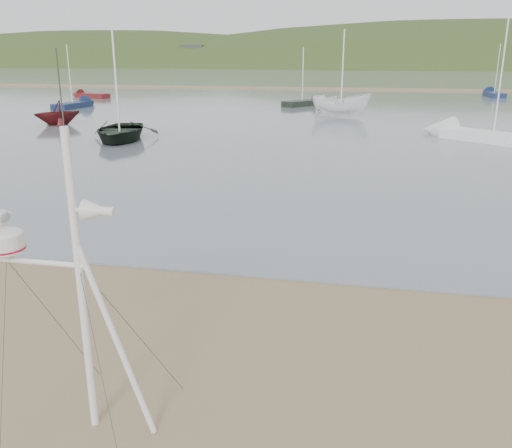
% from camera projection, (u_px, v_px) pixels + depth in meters
% --- Properties ---
extents(ground, '(560.00, 560.00, 0.00)m').
position_uv_depth(ground, '(84.00, 371.00, 8.13)').
color(ground, '#7A6446').
rests_on(ground, ground).
extents(water, '(560.00, 256.00, 0.04)m').
position_uv_depth(water, '(356.00, 74.00, 131.45)').
color(water, slate).
rests_on(water, ground).
extents(sandbar, '(560.00, 7.00, 0.07)m').
position_uv_depth(sandbar, '(342.00, 89.00, 73.51)').
color(sandbar, '#7A6446').
rests_on(sandbar, water).
extents(hill_ridge, '(620.00, 180.00, 80.00)m').
position_uv_depth(hill_ridge, '(405.00, 114.00, 229.97)').
color(hill_ridge, '#283A18').
rests_on(hill_ridge, ground).
extents(far_cottages, '(294.40, 6.30, 8.00)m').
position_uv_depth(far_cottages, '(371.00, 56.00, 189.47)').
color(far_cottages, silver).
rests_on(far_cottages, ground).
extents(mast_rig, '(2.05, 2.18, 4.62)m').
position_uv_depth(mast_rig, '(81.00, 348.00, 6.61)').
color(mast_rig, white).
rests_on(mast_rig, ground).
extents(boat_dark, '(3.84, 1.85, 5.17)m').
position_uv_depth(boat_dark, '(117.00, 92.00, 28.89)').
color(boat_dark, black).
rests_on(boat_dark, water).
extents(boat_red, '(3.05, 2.90, 3.04)m').
position_uv_depth(boat_red, '(56.00, 102.00, 36.02)').
color(boat_red, '#581415').
rests_on(boat_red, water).
extents(boat_white, '(1.84, 1.80, 4.46)m').
position_uv_depth(boat_white, '(342.00, 86.00, 40.74)').
color(boat_white, white).
rests_on(boat_white, water).
extents(sailboat_blue_far, '(1.75, 6.24, 6.17)m').
position_uv_depth(sailboat_blue_far, '(491.00, 93.00, 62.07)').
color(sailboat_blue_far, '#132245').
rests_on(sailboat_blue_far, ground).
extents(dinghy_red_far, '(5.42, 2.96, 1.29)m').
position_uv_depth(dinghy_red_far, '(85.00, 95.00, 59.54)').
color(dinghy_red_far, '#581415').
rests_on(dinghy_red_far, ground).
extents(sailboat_dark_mid, '(4.26, 5.29, 5.54)m').
position_uv_depth(sailboat_dark_mid, '(311.00, 102.00, 50.51)').
color(sailboat_dark_mid, black).
rests_on(sailboat_dark_mid, ground).
extents(sailboat_blue_near, '(1.81, 5.88, 5.81)m').
position_uv_depth(sailboat_blue_near, '(81.00, 104.00, 48.90)').
color(sailboat_blue_near, '#132245').
rests_on(sailboat_blue_near, ground).
extents(sailboat_white_near, '(6.68, 6.07, 7.22)m').
position_uv_depth(sailboat_white_near, '(461.00, 133.00, 30.58)').
color(sailboat_white_near, white).
rests_on(sailboat_white_near, ground).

